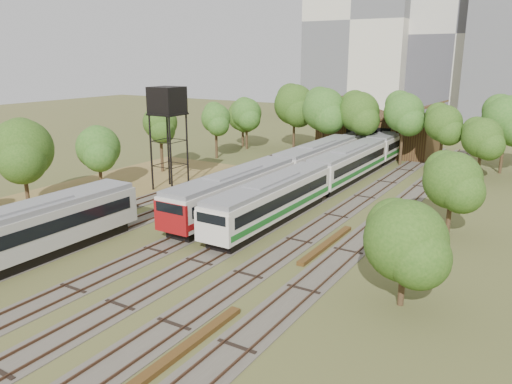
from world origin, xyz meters
The scene contains 15 objects.
ground centered at (0.00, 0.00, 0.00)m, with size 240.00×240.00×0.00m, color #475123.
tracks centered at (-0.67, 25.00, 0.04)m, with size 24.60×80.00×0.19m.
railcar_red_set centered at (-2.00, 29.40, 2.04)m, with size 3.12×34.58×3.86m.
railcar_green_set centered at (2.00, 37.94, 1.98)m, with size 3.02×52.08×3.74m.
railcar_rear centered at (-2.00, 56.65, 1.86)m, with size 2.84×16.08×3.51m.
old_grey_coach centered at (-8.00, 4.17, 2.18)m, with size 3.22×18.00×3.99m.
water_tower centered at (-12.84, 24.62, 9.06)m, with size 3.11×3.11×10.75m.
rail_pile_near centered at (8.00, 1.94, 0.14)m, with size 0.56×8.33×0.28m, color #563918.
rail_pile_far centered at (8.20, 17.90, 0.14)m, with size 0.55×8.74×0.28m, color #563918.
maintenance_shed centered at (-1.00, 57.98, 2.91)m, with size 16.45×11.55×7.58m.
tree_band_left centered at (-19.34, 21.13, 5.30)m, with size 6.33×64.12×8.39m.
tree_band_far centered at (2.27, 50.28, 6.58)m, with size 45.96×10.01×9.93m.
tree_band_right centered at (15.15, 27.11, 4.39)m, with size 5.57×38.81×7.16m.
tower_left centered at (-18.00, 95.00, 21.00)m, with size 22.00×16.00×42.00m, color beige.
tower_centre centered at (2.00, 100.00, 18.00)m, with size 20.00×18.00×36.00m, color beige.
Camera 1 is at (22.06, -14.58, 13.71)m, focal length 35.00 mm.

